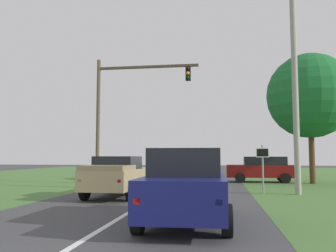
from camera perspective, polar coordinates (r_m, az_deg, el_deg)
name	(u,v)px	position (r m, az deg, el deg)	size (l,w,h in m)	color
ground_plane	(150,200)	(14.65, -2.98, -11.78)	(120.00, 120.00, 0.00)	#424244
red_suv_near	(187,184)	(9.66, 3.09, -9.25)	(2.29, 5.02, 1.95)	navy
pickup_truck_lead	(119,175)	(15.91, -7.93, -7.85)	(2.24, 5.11, 1.76)	tan
traffic_light	(122,102)	(23.74, -7.35, 3.87)	(6.83, 0.40, 8.26)	brown
keep_moving_sign	(263,163)	(17.28, 14.95, -5.70)	(0.60, 0.09, 2.29)	gray
oak_tree_right	(310,96)	(25.42, 21.80, 4.51)	(5.61, 5.61, 8.58)	#4C351E
crossing_suv_far	(262,169)	(25.48, 14.85, -6.64)	(4.74, 2.11, 1.75)	maroon
utility_pole_right	(295,86)	(17.95, 19.71, 6.08)	(0.28, 0.28, 10.18)	#9E998E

